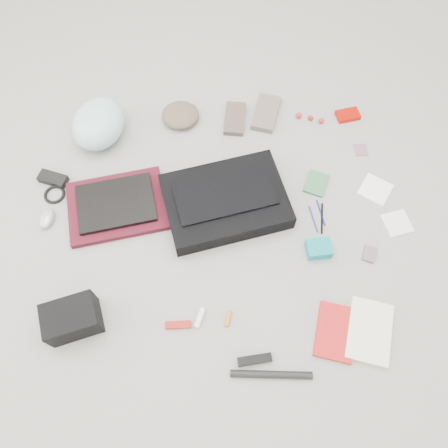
{
  "coord_description": "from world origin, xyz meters",
  "views": [
    {
      "loc": [
        -0.03,
        -0.79,
        1.66
      ],
      "look_at": [
        0.0,
        0.0,
        0.05
      ],
      "focal_mm": 35.0,
      "sensor_mm": 36.0,
      "label": 1
    }
  ],
  "objects_px": {
    "messenger_bag": "(225,201)",
    "camera_bag": "(72,319)",
    "laptop": "(116,203)",
    "accordion_wallet": "(319,249)",
    "book_red": "(335,332)",
    "bike_helmet": "(98,124)"
  },
  "relations": [
    {
      "from": "messenger_bag",
      "to": "camera_bag",
      "type": "relative_size",
      "value": 2.59
    },
    {
      "from": "messenger_bag",
      "to": "camera_bag",
      "type": "bearing_deg",
      "value": -153.48
    },
    {
      "from": "messenger_bag",
      "to": "laptop",
      "type": "bearing_deg",
      "value": 165.69
    },
    {
      "from": "messenger_bag",
      "to": "laptop",
      "type": "xyz_separation_m",
      "value": [
        -0.47,
        0.01,
        -0.0
      ]
    },
    {
      "from": "laptop",
      "to": "accordion_wallet",
      "type": "xyz_separation_m",
      "value": [
        0.84,
        -0.23,
        -0.01
      ]
    },
    {
      "from": "accordion_wallet",
      "to": "laptop",
      "type": "bearing_deg",
      "value": 159.58
    },
    {
      "from": "laptop",
      "to": "accordion_wallet",
      "type": "bearing_deg",
      "value": -26.08
    },
    {
      "from": "laptop",
      "to": "book_red",
      "type": "xyz_separation_m",
      "value": [
        0.86,
        -0.57,
        -0.03
      ]
    },
    {
      "from": "laptop",
      "to": "bike_helmet",
      "type": "relative_size",
      "value": 1.13
    },
    {
      "from": "laptop",
      "to": "camera_bag",
      "type": "height_order",
      "value": "camera_bag"
    },
    {
      "from": "laptop",
      "to": "bike_helmet",
      "type": "height_order",
      "value": "bike_helmet"
    },
    {
      "from": "laptop",
      "to": "book_red",
      "type": "bearing_deg",
      "value": -44.03
    },
    {
      "from": "laptop",
      "to": "accordion_wallet",
      "type": "relative_size",
      "value": 3.28
    },
    {
      "from": "laptop",
      "to": "bike_helmet",
      "type": "bearing_deg",
      "value": 93.6
    },
    {
      "from": "messenger_bag",
      "to": "accordion_wallet",
      "type": "relative_size",
      "value": 5.13
    },
    {
      "from": "bike_helmet",
      "to": "camera_bag",
      "type": "height_order",
      "value": "bike_helmet"
    },
    {
      "from": "laptop",
      "to": "camera_bag",
      "type": "relative_size",
      "value": 1.66
    },
    {
      "from": "camera_bag",
      "to": "messenger_bag",
      "type": "bearing_deg",
      "value": 23.62
    },
    {
      "from": "accordion_wallet",
      "to": "bike_helmet",
      "type": "bearing_deg",
      "value": 141.48
    },
    {
      "from": "messenger_bag",
      "to": "book_red",
      "type": "height_order",
      "value": "messenger_bag"
    },
    {
      "from": "accordion_wallet",
      "to": "book_red",
      "type": "bearing_deg",
      "value": -91.23
    },
    {
      "from": "bike_helmet",
      "to": "book_red",
      "type": "relative_size",
      "value": 1.35
    }
  ]
}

